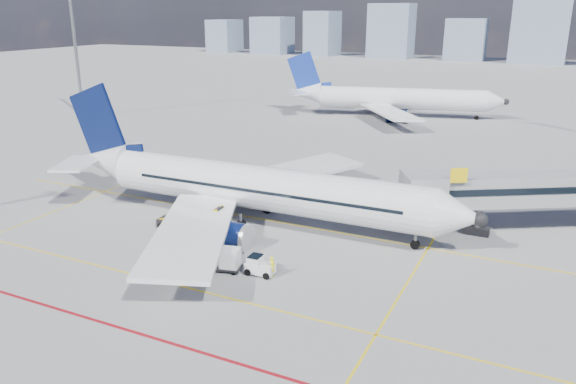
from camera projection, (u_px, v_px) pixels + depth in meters
name	position (u px, v px, depth m)	size (l,w,h in m)	color
ground	(227.00, 254.00, 44.05)	(420.00, 420.00, 0.00)	gray
apron_markings	(192.00, 273.00, 40.94)	(90.00, 35.12, 0.01)	#DAB60B
jet_bridge	(567.00, 189.00, 47.65)	(23.55, 15.78, 6.30)	gray
floodlight_mast_nw	(74.00, 38.00, 96.83)	(3.20, 0.61, 25.45)	slate
distant_skyline	(530.00, 32.00, 199.58)	(244.94, 15.31, 30.76)	slate
main_aircraft	(247.00, 187.00, 50.12)	(40.51, 35.30, 11.80)	silver
second_aircraft	(392.00, 99.00, 99.73)	(38.37, 33.02, 11.33)	silver
baggage_tug	(259.00, 266.00, 40.50)	(2.10, 1.31, 1.43)	silver
cargo_dolly	(220.00, 258.00, 41.11)	(3.36, 2.05, 1.72)	black
belt_loader	(183.00, 222.00, 48.86)	(6.26, 1.93, 2.53)	black
ramp_worker	(272.00, 267.00, 40.06)	(0.57, 0.37, 1.57)	#F5F319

